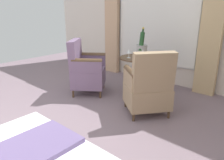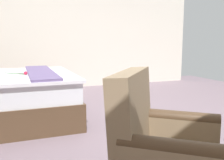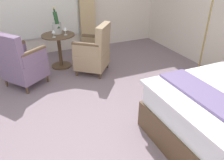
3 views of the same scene
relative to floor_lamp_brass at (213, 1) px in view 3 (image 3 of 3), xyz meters
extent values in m
plane|color=gray|center=(0.67, -2.37, -1.37)|extent=(7.82, 7.82, 0.00)
cylinder|color=olive|center=(0.00, 0.00, -1.36)|extent=(0.28, 0.28, 0.03)
cylinder|color=olive|center=(0.00, 0.00, -0.61)|extent=(0.03, 0.03, 1.48)
cylinder|color=brown|center=(-1.57, -2.15, -1.36)|extent=(0.40, 0.40, 0.03)
cylinder|color=brown|center=(-1.57, -2.15, -1.05)|extent=(0.07, 0.07, 0.65)
cylinder|color=brown|center=(-1.57, -2.15, -0.71)|extent=(0.64, 0.64, 0.02)
cylinder|color=#AEADAF|center=(-1.65, -2.14, -0.61)|extent=(0.18, 0.18, 0.19)
torus|color=#AEADAF|center=(-1.65, -2.14, -0.51)|extent=(0.19, 0.19, 0.02)
cylinder|color=white|center=(-1.65, -2.14, -0.53)|extent=(0.16, 0.16, 0.03)
cylinder|color=#1E4723|center=(-1.63, -2.13, -0.44)|extent=(0.15, 0.10, 0.32)
cylinder|color=#193D1E|center=(-1.68, -2.15, -0.26)|extent=(0.05, 0.04, 0.08)
sphere|color=gold|center=(-1.68, -2.15, -0.23)|extent=(0.04, 0.04, 0.04)
cylinder|color=white|center=(-1.43, -2.25, -0.70)|extent=(0.07, 0.07, 0.01)
cylinder|color=white|center=(-1.43, -2.25, -0.66)|extent=(0.01, 0.01, 0.07)
cone|color=white|center=(-1.43, -2.25, -0.59)|extent=(0.07, 0.07, 0.06)
cylinder|color=white|center=(-1.50, -2.01, -0.70)|extent=(0.06, 0.06, 0.01)
cylinder|color=white|center=(-1.50, -2.01, -0.66)|extent=(0.01, 0.01, 0.08)
cone|color=white|center=(-1.50, -2.01, -0.58)|extent=(0.08, 0.08, 0.07)
cylinder|color=brown|center=(-1.42, -1.66, -1.32)|extent=(0.04, 0.04, 0.11)
cylinder|color=brown|center=(-1.02, -1.98, -1.32)|extent=(0.04, 0.04, 0.11)
cylinder|color=brown|center=(-1.13, -1.30, -1.32)|extent=(0.04, 0.04, 0.11)
cylinder|color=brown|center=(-0.73, -1.62, -1.32)|extent=(0.04, 0.04, 0.11)
cube|color=tan|center=(-1.08, -1.64, -1.11)|extent=(0.80, 0.79, 0.30)
cube|color=tan|center=(-0.94, -1.47, -0.70)|extent=(0.53, 0.47, 0.54)
cube|color=tan|center=(-1.28, -1.50, -0.86)|extent=(0.38, 0.45, 0.22)
cylinder|color=brown|center=(-1.28, -1.50, -0.75)|extent=(0.38, 0.45, 0.09)
cube|color=tan|center=(-0.90, -1.81, -0.86)|extent=(0.38, 0.45, 0.22)
cylinder|color=brown|center=(-0.90, -1.81, -0.75)|extent=(0.38, 0.45, 0.09)
cylinder|color=brown|center=(-1.01, -2.51, -1.31)|extent=(0.04, 0.04, 0.13)
cylinder|color=brown|center=(-1.42, -2.82, -1.31)|extent=(0.04, 0.04, 0.13)
cylinder|color=brown|center=(-0.73, -2.89, -1.31)|extent=(0.04, 0.04, 0.13)
cylinder|color=brown|center=(-1.13, -3.19, -1.31)|extent=(0.04, 0.04, 0.13)
cube|color=slate|center=(-1.07, -2.85, -1.08)|extent=(0.80, 0.79, 0.31)
cube|color=slate|center=(-0.94, -3.03, -0.68)|extent=(0.53, 0.45, 0.51)
cube|color=slate|center=(-0.89, -2.69, -0.83)|extent=(0.38, 0.46, 0.19)
cylinder|color=brown|center=(-0.89, -2.69, -0.73)|extent=(0.38, 0.46, 0.09)
cube|color=slate|center=(-1.28, -2.99, -0.83)|extent=(0.38, 0.46, 0.19)
cylinder|color=brown|center=(-1.28, -2.99, -0.73)|extent=(0.38, 0.46, 0.09)
camera|label=1|loc=(1.45, -0.09, 0.09)|focal=35.00mm
camera|label=2|loc=(-2.18, -0.87, -0.27)|focal=40.00mm
camera|label=3|loc=(2.61, -2.86, 0.51)|focal=35.00mm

